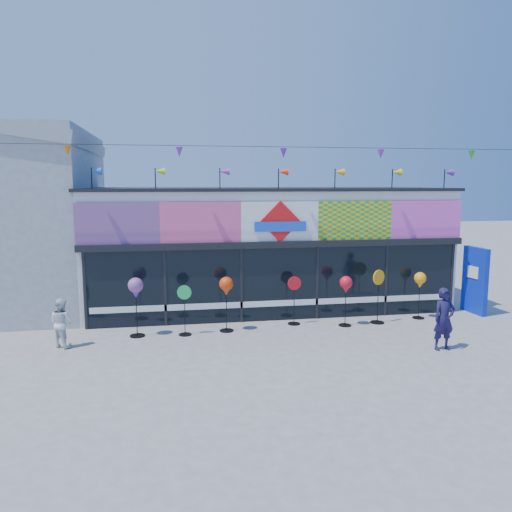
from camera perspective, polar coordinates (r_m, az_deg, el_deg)
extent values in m
plane|color=slate|center=(12.63, 6.05, -11.40)|extent=(80.00, 80.00, 0.00)
cube|color=white|center=(17.88, 0.95, 1.07)|extent=(12.00, 5.00, 4.00)
cube|color=black|center=(15.54, 2.68, -3.21)|extent=(11.60, 0.12, 2.30)
cube|color=black|center=(15.31, 2.74, 1.35)|extent=(12.00, 0.30, 0.20)
cube|color=white|center=(15.65, 2.69, -5.38)|extent=(11.40, 0.10, 0.18)
cube|color=black|center=(17.74, 0.96, 7.66)|extent=(12.20, 5.20, 0.10)
cube|color=black|center=(15.39, -18.96, -3.77)|extent=(0.08, 0.14, 2.30)
cube|color=black|center=(15.19, -10.35, -3.61)|extent=(0.08, 0.14, 2.30)
cube|color=black|center=(15.33, -1.71, -3.37)|extent=(0.08, 0.14, 2.30)
cube|color=black|center=(15.83, 6.94, -3.05)|extent=(0.08, 0.14, 2.30)
cube|color=black|center=(16.63, 14.57, -2.71)|extent=(0.08, 0.14, 2.30)
cube|color=black|center=(17.69, 21.38, -2.37)|extent=(0.08, 0.14, 2.30)
cube|color=red|center=(14.98, -15.53, 3.60)|extent=(2.40, 0.08, 1.20)
cube|color=#F2508A|center=(14.93, -6.31, 3.83)|extent=(2.40, 0.08, 1.20)
cube|color=white|center=(15.26, 2.75, 3.97)|extent=(2.40, 0.08, 1.20)
cube|color=yellow|center=(15.94, 11.22, 4.01)|extent=(2.40, 0.08, 1.20)
cube|color=#F451C4|center=(16.95, 18.84, 3.97)|extent=(2.40, 0.08, 1.20)
cube|color=red|center=(15.20, 2.79, 3.95)|extent=(1.27, 0.06, 1.27)
cube|color=blue|center=(15.19, 2.81, 3.38)|extent=(1.60, 0.05, 0.30)
cube|color=green|center=(15.29, -12.63, -4.26)|extent=(0.78, 0.03, 0.78)
cube|color=#D246B6|center=(15.20, -8.24, -2.88)|extent=(0.92, 0.03, 0.92)
cube|color=#E04ACA|center=(15.26, -3.83, -2.39)|extent=(0.78, 0.03, 0.78)
cube|color=#F652DB|center=(15.48, 0.52, -3.49)|extent=(0.92, 0.03, 0.92)
cube|color=red|center=(15.71, 4.75, -2.96)|extent=(0.78, 0.03, 0.78)
cube|color=#1A26E5|center=(16.00, 8.84, -1.99)|extent=(0.92, 0.03, 0.92)
cube|color=#FF320D|center=(16.47, 12.70, -3.03)|extent=(0.78, 0.03, 0.78)
cube|color=red|center=(16.92, 16.40, -2.43)|extent=(0.92, 0.03, 0.92)
cylinder|color=black|center=(15.25, -18.27, 8.27)|extent=(0.03, 0.03, 0.70)
cone|color=blue|center=(15.23, -17.79, 9.23)|extent=(0.30, 0.22, 0.22)
cylinder|color=black|center=(15.09, -11.43, 8.52)|extent=(0.03, 0.03, 0.70)
cone|color=#B0DC12|center=(15.09, -10.91, 9.49)|extent=(0.30, 0.22, 0.22)
cylinder|color=black|center=(15.16, -4.15, 8.66)|extent=(0.03, 0.03, 0.70)
cone|color=purple|center=(15.18, -3.62, 9.61)|extent=(0.30, 0.22, 0.22)
cylinder|color=black|center=(15.44, 2.59, 8.67)|extent=(0.03, 0.03, 0.70)
cone|color=#FF390D|center=(15.47, 3.11, 9.59)|extent=(0.30, 0.22, 0.22)
cylinder|color=black|center=(15.92, 9.01, 8.56)|extent=(0.03, 0.03, 0.70)
cone|color=#EDAB0C|center=(15.97, 9.51, 9.45)|extent=(0.30, 0.22, 0.22)
cylinder|color=black|center=(16.62, 15.29, 8.36)|extent=(0.03, 0.03, 0.70)
cone|color=yellow|center=(16.68, 15.77, 9.20)|extent=(0.30, 0.22, 0.22)
cylinder|color=black|center=(17.45, 20.72, 8.10)|extent=(0.03, 0.03, 0.70)
cone|color=#6824A9|center=(17.53, 21.16, 8.90)|extent=(0.30, 0.22, 0.22)
cylinder|color=black|center=(14.84, 3.16, 12.35)|extent=(16.00, 0.01, 0.01)
cone|color=orange|center=(14.72, -20.75, 11.17)|extent=(0.20, 0.20, 0.28)
cone|color=purple|center=(14.46, -8.76, 11.66)|extent=(0.20, 0.20, 0.28)
cone|color=#6224A8|center=(14.83, 3.16, 11.66)|extent=(0.20, 0.20, 0.28)
cone|color=purple|center=(15.77, 14.06, 11.22)|extent=(0.20, 0.20, 0.28)
cone|color=green|center=(17.18, 23.42, 10.54)|extent=(0.20, 0.20, 0.28)
cube|color=#0C27B6|center=(17.89, 23.74, -2.56)|extent=(0.26, 1.10, 2.19)
cube|color=white|center=(17.80, 23.56, -1.71)|extent=(0.09, 0.49, 0.38)
cylinder|color=black|center=(14.55, -13.41, -8.85)|extent=(0.42, 0.42, 0.03)
cylinder|color=black|center=(14.36, -13.50, -6.16)|extent=(0.03, 0.03, 1.38)
sphere|color=#5D24AC|center=(14.20, -13.60, -3.26)|extent=(0.42, 0.42, 0.42)
cone|color=#5D24AC|center=(14.25, -13.56, -4.31)|extent=(0.21, 0.21, 0.19)
cylinder|color=black|center=(14.42, -8.10, -8.87)|extent=(0.36, 0.36, 0.03)
cylinder|color=black|center=(14.25, -8.15, -6.54)|extent=(0.02, 0.02, 1.19)
cylinder|color=green|center=(14.11, -8.20, -4.14)|extent=(0.40, 0.10, 0.40)
cylinder|color=black|center=(14.66, -3.37, -8.50)|extent=(0.41, 0.41, 0.03)
cylinder|color=black|center=(14.48, -3.40, -5.94)|extent=(0.02, 0.02, 1.32)
sphere|color=red|center=(14.32, -3.42, -3.19)|extent=(0.41, 0.41, 0.41)
cone|color=red|center=(14.38, -3.41, -4.18)|extent=(0.20, 0.20, 0.18)
cylinder|color=black|center=(15.37, 4.35, -7.72)|extent=(0.38, 0.38, 0.03)
cylinder|color=black|center=(15.21, 4.38, -5.46)|extent=(0.02, 0.02, 1.22)
cylinder|color=red|center=(15.07, 4.41, -3.13)|extent=(0.42, 0.05, 0.41)
cylinder|color=black|center=(15.40, 10.12, -7.79)|extent=(0.39, 0.39, 0.03)
cylinder|color=black|center=(15.24, 10.18, -5.48)|extent=(0.02, 0.02, 1.25)
sphere|color=red|center=(15.09, 10.25, -2.99)|extent=(0.39, 0.39, 0.39)
cone|color=red|center=(15.14, 10.23, -3.88)|extent=(0.19, 0.19, 0.17)
cylinder|color=black|center=(15.90, 13.67, -7.38)|extent=(0.42, 0.42, 0.03)
cylinder|color=black|center=(15.73, 13.76, -4.92)|extent=(0.03, 0.03, 1.37)
cylinder|color=orange|center=(15.59, 13.85, -2.38)|extent=(0.44, 0.23, 0.46)
cylinder|color=black|center=(16.79, 18.05, -6.73)|extent=(0.38, 0.38, 0.03)
cylinder|color=black|center=(16.64, 18.15, -4.65)|extent=(0.02, 0.02, 1.22)
sphere|color=#FFA20D|center=(16.51, 18.25, -2.42)|extent=(0.38, 0.38, 0.38)
cone|color=#FFA20D|center=(16.55, 18.21, -3.22)|extent=(0.19, 0.19, 0.17)
imported|color=#18133E|center=(13.73, 20.69, -6.76)|extent=(0.62, 0.43, 1.62)
imported|color=white|center=(14.06, -21.33, -7.12)|extent=(0.72, 0.66, 1.30)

